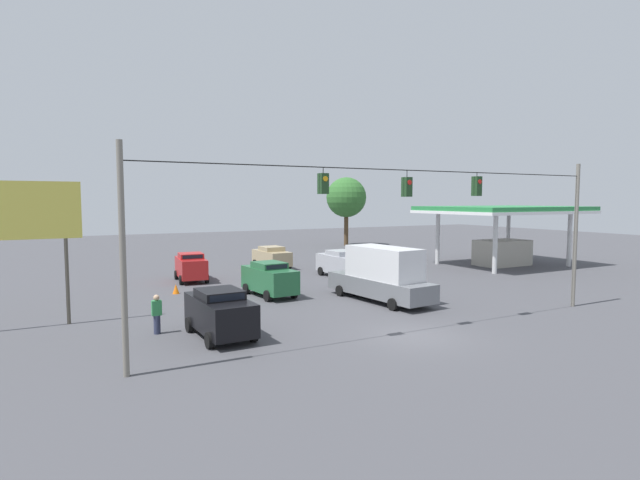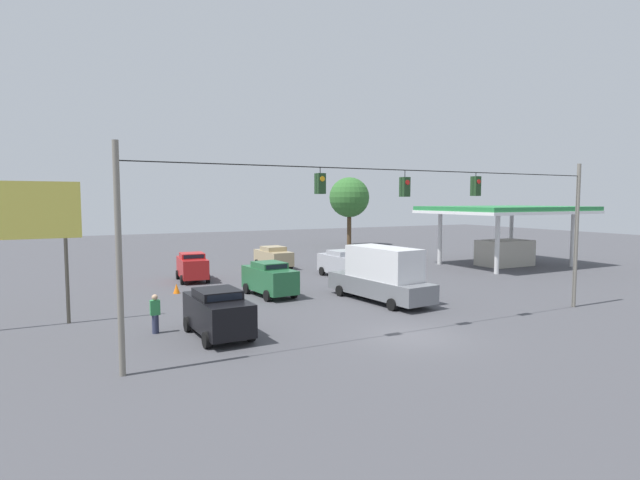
% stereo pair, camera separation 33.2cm
% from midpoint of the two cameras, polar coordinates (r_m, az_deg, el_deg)
% --- Properties ---
extents(ground_plane, '(140.00, 140.00, 0.00)m').
position_cam_midpoint_polar(ground_plane, '(21.58, 10.24, -10.75)').
color(ground_plane, '#47474C').
extents(overhead_signal_span, '(22.67, 0.38, 7.57)m').
position_cam_midpoint_polar(overhead_signal_span, '(21.35, 9.50, 1.85)').
color(overhead_signal_span, slate).
rests_on(overhead_signal_span, ground_plane).
extents(sedan_red_withflow_far, '(2.20, 3.97, 1.98)m').
position_cam_midpoint_polar(sedan_red_withflow_far, '(36.05, -14.78, -2.96)').
color(sedan_red_withflow_far, red).
rests_on(sedan_red_withflow_far, ground_plane).
extents(sedan_tan_oncoming_deep, '(2.13, 4.31, 1.82)m').
position_cam_midpoint_polar(sedan_tan_oncoming_deep, '(41.66, -5.78, -1.93)').
color(sedan_tan_oncoming_deep, tan).
rests_on(sedan_tan_oncoming_deep, ground_plane).
extents(box_truck_grey_crossing_near, '(2.82, 7.30, 3.07)m').
position_cam_midpoint_polar(box_truck_grey_crossing_near, '(28.17, 6.70, -3.95)').
color(box_truck_grey_crossing_near, slate).
rests_on(box_truck_grey_crossing_near, ground_plane).
extents(sedan_green_withflow_mid, '(2.23, 4.37, 2.03)m').
position_cam_midpoint_polar(sedan_green_withflow_mid, '(29.70, -6.12, -4.39)').
color(sedan_green_withflow_mid, '#236038').
rests_on(sedan_green_withflow_mid, ground_plane).
extents(sedan_black_parked_shoulder, '(2.14, 4.34, 1.99)m').
position_cam_midpoint_polar(sedan_black_parked_shoulder, '(21.33, -11.82, -8.09)').
color(sedan_black_parked_shoulder, black).
rests_on(sedan_black_parked_shoulder, ground_plane).
extents(sedan_silver_oncoming_far, '(2.08, 4.61, 1.98)m').
position_cam_midpoint_polar(sedan_silver_oncoming_far, '(36.71, 2.19, -2.67)').
color(sedan_silver_oncoming_far, '#A8AAB2').
rests_on(sedan_silver_oncoming_far, ground_plane).
extents(traffic_cone_nearest, '(0.40, 0.40, 0.60)m').
position_cam_midpoint_polar(traffic_cone_nearest, '(22.05, -10.65, -9.62)').
color(traffic_cone_nearest, orange).
rests_on(traffic_cone_nearest, ground_plane).
extents(traffic_cone_second, '(0.40, 0.40, 0.60)m').
position_cam_midpoint_polar(traffic_cone_second, '(25.07, -13.14, -7.92)').
color(traffic_cone_second, orange).
rests_on(traffic_cone_second, ground_plane).
extents(traffic_cone_third, '(0.40, 0.40, 0.60)m').
position_cam_midpoint_polar(traffic_cone_third, '(28.27, -15.03, -6.53)').
color(traffic_cone_third, orange).
rests_on(traffic_cone_third, ground_plane).
extents(traffic_cone_fourth, '(0.40, 0.40, 0.60)m').
position_cam_midpoint_polar(traffic_cone_fourth, '(31.65, -16.43, -5.38)').
color(traffic_cone_fourth, orange).
rests_on(traffic_cone_fourth, ground_plane).
extents(gas_station, '(12.75, 9.38, 5.12)m').
position_cam_midpoint_polar(gas_station, '(45.88, 19.98, 1.92)').
color(gas_station, '#288442').
rests_on(gas_station, ground_plane).
extents(roadside_billboard, '(4.61, 0.16, 6.51)m').
position_cam_midpoint_polar(roadside_billboard, '(25.42, -31.11, 2.00)').
color(roadside_billboard, '#4C473D').
rests_on(roadside_billboard, ground_plane).
extents(pedestrian, '(0.40, 0.28, 1.68)m').
position_cam_midpoint_polar(pedestrian, '(22.54, -18.56, -8.05)').
color(pedestrian, '#2D334C').
rests_on(pedestrian, ground_plane).
extents(tree_horizon_left, '(4.93, 4.93, 8.45)m').
position_cam_midpoint_polar(tree_horizon_left, '(61.78, 2.87, 4.86)').
color(tree_horizon_left, '#4C3823').
rests_on(tree_horizon_left, ground_plane).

